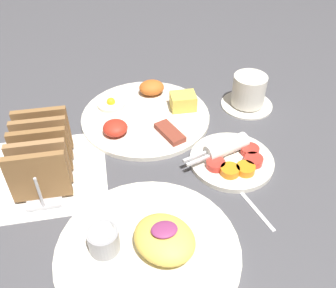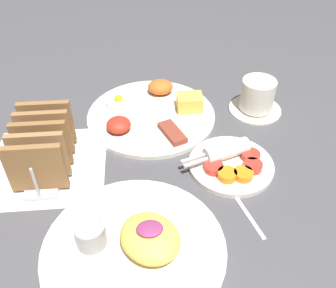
{
  "view_description": "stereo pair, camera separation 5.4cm",
  "coord_description": "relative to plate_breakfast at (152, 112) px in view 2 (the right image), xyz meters",
  "views": [
    {
      "loc": [
        -0.01,
        -0.51,
        0.51
      ],
      "look_at": [
        0.09,
        0.03,
        0.03
      ],
      "focal_mm": 40.0,
      "sensor_mm": 36.0,
      "label": 1
    },
    {
      "loc": [
        0.04,
        -0.52,
        0.51
      ],
      "look_at": [
        0.09,
        0.03,
        0.03
      ],
      "focal_mm": 40.0,
      "sensor_mm": 36.0,
      "label": 2
    }
  ],
  "objects": [
    {
      "name": "teaspoon",
      "position": [
        0.14,
        -0.27,
        -0.01
      ],
      "size": [
        0.05,
        0.12,
        0.01
      ],
      "color": "silver",
      "rests_on": "ground_plane"
    },
    {
      "name": "plate_foreground",
      "position": [
        -0.05,
        -0.35,
        0.0
      ],
      "size": [
        0.29,
        0.29,
        0.06
      ],
      "color": "silver",
      "rests_on": "ground_plane"
    },
    {
      "name": "plate_breakfast",
      "position": [
        0.0,
        0.0,
        0.0
      ],
      "size": [
        0.29,
        0.29,
        0.05
      ],
      "color": "silver",
      "rests_on": "ground_plane"
    },
    {
      "name": "toast_rack",
      "position": [
        -0.21,
        -0.15,
        0.04
      ],
      "size": [
        0.1,
        0.18,
        0.1
      ],
      "color": "#B7B7BC",
      "rests_on": "ground_plane"
    },
    {
      "name": "napkin_flat",
      "position": [
        -0.21,
        -0.15,
        -0.01
      ],
      "size": [
        0.22,
        0.22,
        0.0
      ],
      "color": "white",
      "rests_on": "ground_plane"
    },
    {
      "name": "ground_plane",
      "position": [
        -0.07,
        -0.17,
        -0.01
      ],
      "size": [
        3.0,
        3.0,
        0.0
      ],
      "primitive_type": "plane",
      "color": "#47474C"
    },
    {
      "name": "plate_condiments",
      "position": [
        0.14,
        -0.18,
        0.0
      ],
      "size": [
        0.18,
        0.16,
        0.04
      ],
      "color": "silver",
      "rests_on": "ground_plane"
    },
    {
      "name": "coffee_cup",
      "position": [
        0.24,
        0.0,
        0.03
      ],
      "size": [
        0.12,
        0.12,
        0.08
      ],
      "color": "silver",
      "rests_on": "ground_plane"
    }
  ]
}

